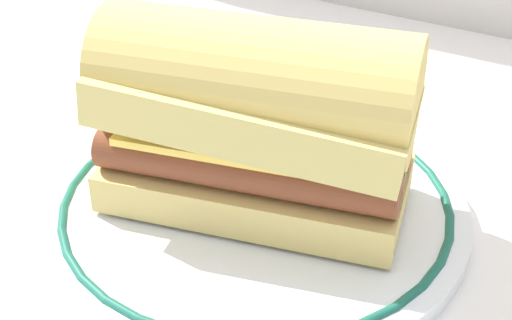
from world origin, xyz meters
TOP-DOWN VIEW (x-y plane):
  - ground_plane at (0.00, 0.00)m, footprint 1.50×1.50m
  - plate at (0.02, 0.01)m, footprint 0.29×0.29m
  - sausage_sandwich at (0.02, 0.01)m, footprint 0.22×0.14m

SIDE VIEW (x-z plane):
  - ground_plane at x=0.00m, z-range 0.00..0.00m
  - plate at x=0.02m, z-range 0.00..0.02m
  - sausage_sandwich at x=0.02m, z-range 0.01..0.14m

